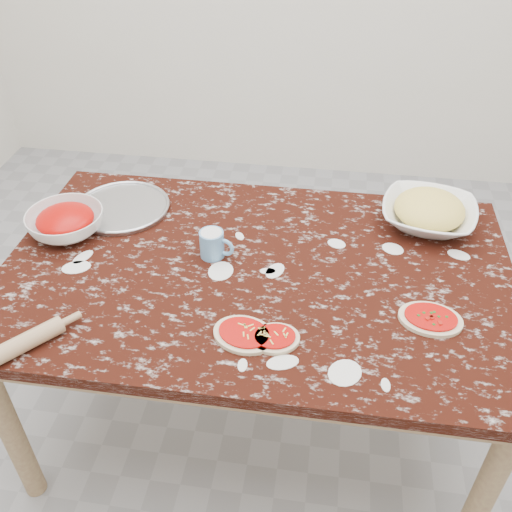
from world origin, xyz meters
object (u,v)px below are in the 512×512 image
Objects in this scene: worktable at (256,288)px; sauce_bowl at (66,223)px; rolling_pin at (18,345)px; cheese_bowl at (428,215)px; pizza_tray at (122,208)px; flour_mug at (213,244)px.

sauce_bowl reaches higher than worktable.
rolling_pin is at bearing -79.81° from sauce_bowl.
cheese_bowl is at bearing 34.44° from rolling_pin.
pizza_tray is 0.70m from rolling_pin.
cheese_bowl is 2.75× the size of flour_mug.
worktable is at bearing -8.23° from sauce_bowl.
flour_mug reaches higher than sauce_bowl.
cheese_bowl is 0.75m from flour_mug.
flour_mug is 0.64m from rolling_pin.
sauce_bowl is 1.23m from cheese_bowl.
rolling_pin is (-0.57, -0.44, 0.11)m from worktable.
cheese_bowl is at bearing 22.22° from flour_mug.
flour_mug is (0.38, -0.21, 0.04)m from pizza_tray.
flour_mug is (-0.70, -0.28, 0.01)m from cheese_bowl.
worktable is 0.68m from sauce_bowl.
sauce_bowl is at bearing 100.19° from rolling_pin.
flour_mug reaches higher than pizza_tray.
cheese_bowl is 1.35m from rolling_pin.
rolling_pin is at bearing -131.15° from flour_mug.
cheese_bowl is at bearing 30.91° from worktable.
cheese_bowl is (1.08, 0.07, 0.03)m from pizza_tray.
sauce_bowl is at bearing 171.77° from worktable.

